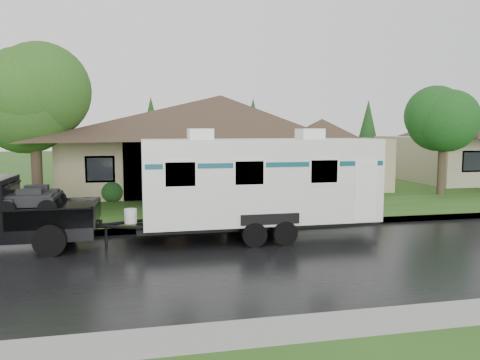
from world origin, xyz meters
TOP-DOWN VIEW (x-y plane):
  - ground at (0.00, 0.00)m, footprint 140.00×140.00m
  - road at (0.00, -2.00)m, footprint 140.00×8.00m
  - curb at (0.00, 2.25)m, footprint 140.00×0.50m
  - lawn at (0.00, 15.00)m, footprint 140.00×26.00m
  - house_main at (2.29, 13.84)m, footprint 19.44×10.80m
  - tree_left_green at (-7.18, 6.36)m, footprint 4.13×4.13m
  - tree_right_green at (13.06, 7.86)m, footprint 3.52×3.52m
  - shrub_row at (2.00, 9.30)m, footprint 13.60×1.00m
  - travel_trailer at (1.01, 0.77)m, footprint 8.26×2.90m

SIDE VIEW (x-z plane):
  - ground at x=0.00m, z-range 0.00..0.00m
  - road at x=0.00m, z-range 0.00..0.01m
  - curb at x=0.00m, z-range 0.00..0.15m
  - lawn at x=0.00m, z-range 0.00..0.15m
  - shrub_row at x=2.00m, z-range 0.15..1.15m
  - travel_trailer at x=1.01m, z-range 0.11..3.82m
  - house_main at x=2.29m, z-range 0.14..7.04m
  - tree_right_green at x=13.06m, z-range 1.28..7.10m
  - tree_left_green at x=-7.18m, z-range 1.48..8.31m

